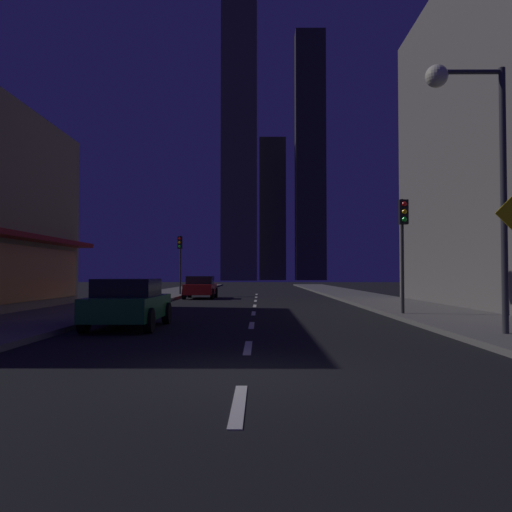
{
  "coord_description": "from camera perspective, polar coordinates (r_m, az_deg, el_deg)",
  "views": [
    {
      "loc": [
        0.26,
        -8.79,
        1.59
      ],
      "look_at": [
        0.0,
        27.58,
        2.77
      ],
      "focal_mm": 39.02,
      "sensor_mm": 36.0,
      "label": 1
    }
  ],
  "objects": [
    {
      "name": "ground_plane",
      "position": [
        40.83,
        0.04,
        -4.16
      ],
      "size": [
        78.0,
        136.0,
        0.1
      ],
      "primitive_type": "cube",
      "color": "black"
    },
    {
      "name": "lane_marking_center",
      "position": [
        25.04,
        -0.19,
        -5.48
      ],
      "size": [
        0.16,
        38.6,
        0.01
      ],
      "color": "silver",
      "rests_on": "ground"
    },
    {
      "name": "sidewalk_left",
      "position": [
        41.46,
        -9.7,
        -3.93
      ],
      "size": [
        4.0,
        76.0,
        0.15
      ],
      "primitive_type": "cube",
      "color": "#605E59",
      "rests_on": "ground"
    },
    {
      "name": "traffic_light_near_right",
      "position": [
        21.04,
        14.85,
        2.57
      ],
      "size": [
        0.32,
        0.48,
        4.2
      ],
      "color": "#2D2D2D",
      "rests_on": "sidewalk_right"
    },
    {
      "name": "skyscraper_distant_mid",
      "position": [
        148.23,
        1.69,
        4.75
      ],
      "size": [
        6.9,
        7.76,
        37.29
      ],
      "primitive_type": "cube",
      "color": "#3A372B",
      "rests_on": "ground"
    },
    {
      "name": "skyscraper_distant_short",
      "position": [
        147.4,
        5.58,
        10.23
      ],
      "size": [
        7.74,
        5.55,
        64.88
      ],
      "primitive_type": "cube",
      "color": "#38352A",
      "rests_on": "ground"
    },
    {
      "name": "car_parked_far",
      "position": [
        36.25,
        -5.71,
        -3.19
      ],
      "size": [
        1.98,
        4.24,
        1.45
      ],
      "color": "#B21919",
      "rests_on": "ground"
    },
    {
      "name": "car_parked_near",
      "position": [
        16.76,
        -12.95,
        -4.71
      ],
      "size": [
        1.98,
        4.24,
        1.45
      ],
      "color": "#1E722D",
      "rests_on": "ground"
    },
    {
      "name": "street_lamp_right",
      "position": [
        14.86,
        21.01,
        11.8
      ],
      "size": [
        1.96,
        0.56,
        6.58
      ],
      "color": "#38383D",
      "rests_on": "sidewalk_right"
    },
    {
      "name": "sidewalk_right",
      "position": [
        41.37,
        9.81,
        -3.93
      ],
      "size": [
        4.0,
        76.0,
        0.15
      ],
      "primitive_type": "cube",
      "color": "#605E59",
      "rests_on": "ground"
    },
    {
      "name": "fire_hydrant_far_left",
      "position": [
        33.22,
        -10.3,
        -3.79
      ],
      "size": [
        0.42,
        0.3,
        0.65
      ],
      "color": "gold",
      "rests_on": "sidewalk_left"
    },
    {
      "name": "traffic_light_far_left",
      "position": [
        40.38,
        -7.79,
        0.43
      ],
      "size": [
        0.32,
        0.48,
        4.2
      ],
      "color": "#2D2D2D",
      "rests_on": "sidewalk_left"
    },
    {
      "name": "skyscraper_distant_tall",
      "position": [
        140.72,
        -1.73,
        11.96
      ],
      "size": [
        8.76,
        6.31,
        70.39
      ],
      "primitive_type": "cube",
      "color": "brown",
      "rests_on": "ground"
    }
  ]
}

